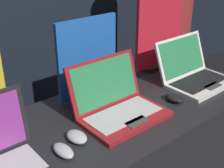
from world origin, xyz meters
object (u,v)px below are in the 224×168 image
mouse_front (63,151)px  promo_stand_middle (88,62)px  mouse_middle (77,137)px  laptop_back (194,73)px  laptop_middle (117,103)px  promo_stand_back (160,29)px  person_bystander (170,26)px  mouse_back (174,98)px

mouse_front → promo_stand_middle: 0.49m
mouse_middle → laptop_back: size_ratio=0.28×
mouse_front → mouse_middle: (0.09, 0.04, 0.00)m
laptop_middle → promo_stand_middle: size_ratio=0.94×
mouse_middle → promo_stand_back: 0.89m
person_bystander → mouse_middle: bearing=-152.4°
mouse_back → laptop_back: bearing=16.9°
laptop_middle → mouse_middle: bearing=-169.6°
mouse_back → promo_stand_back: bearing=53.5°
mouse_back → person_bystander: (0.88, 0.79, 0.05)m
laptop_middle → laptop_back: (0.55, -0.01, -0.00)m
promo_stand_back → mouse_front: bearing=-158.8°
mouse_middle → person_bystander: person_bystander is taller
promo_stand_middle → laptop_back: (0.55, -0.22, -0.14)m
laptop_middle → mouse_middle: 0.26m
promo_stand_back → person_bystander: person_bystander is taller
promo_stand_back → laptop_back: bearing=-90.0°
mouse_front → mouse_back: mouse_back is taller
laptop_middle → promo_stand_back: (0.55, 0.26, 0.19)m
laptop_back → person_bystander: (0.63, 0.71, 0.01)m
promo_stand_middle → mouse_front: bearing=-138.2°
mouse_middle → promo_stand_back: size_ratio=0.20×
mouse_middle → promo_stand_middle: 0.41m
mouse_front → laptop_middle: laptop_middle is taller
laptop_middle → mouse_middle: size_ratio=3.67×
mouse_front → promo_stand_back: promo_stand_back is taller
mouse_middle → mouse_back: mouse_back is taller
promo_stand_back → mouse_middle: bearing=-159.2°
laptop_back → mouse_back: bearing=-163.1°
mouse_middle → mouse_back: 0.55m
mouse_front → promo_stand_back: 0.99m
mouse_back → person_bystander: 1.19m
promo_stand_middle → mouse_back: bearing=-45.3°
mouse_front → laptop_back: 0.90m
laptop_back → person_bystander: 0.95m
promo_stand_back → person_bystander: size_ratio=0.29×
mouse_front → promo_stand_back: bearing=21.2°
mouse_front → person_bystander: bearing=27.4°
promo_stand_middle → promo_stand_back: size_ratio=0.78×
mouse_middle → promo_stand_middle: (0.25, 0.27, 0.18)m
mouse_back → person_bystander: bearing=41.7°
laptop_middle → mouse_front: bearing=-165.8°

